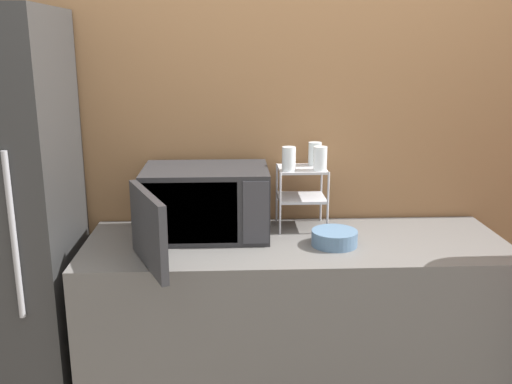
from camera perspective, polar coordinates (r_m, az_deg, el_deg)
The scene contains 8 objects.
wall_back at distance 2.82m, azimuth 3.32°, elevation 4.91°, with size 8.00×0.06×2.60m.
counter at distance 2.75m, azimuth 3.86°, elevation -13.97°, with size 1.88×0.66×0.92m.
microwave at distance 2.59m, azimuth -5.28°, elevation -1.10°, with size 0.59×0.79×0.31m.
dish_rack at distance 2.70m, azimuth 4.60°, elevation 0.71°, with size 0.23×0.21×0.29m.
glass_front_left at distance 2.60m, azimuth 3.30°, elevation 3.33°, with size 0.06×0.06×0.11m.
glass_back_right at distance 2.73m, azimuth 5.91°, elevation 3.82°, with size 0.06×0.06×0.11m.
glass_front_right at distance 2.62m, azimuth 6.44°, elevation 3.35°, with size 0.06×0.06×0.11m.
bowl at distance 2.52m, azimuth 7.85°, elevation -4.60°, with size 0.20×0.20×0.07m.
Camera 1 is at (-0.29, -2.07, 1.78)m, focal length 40.00 mm.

